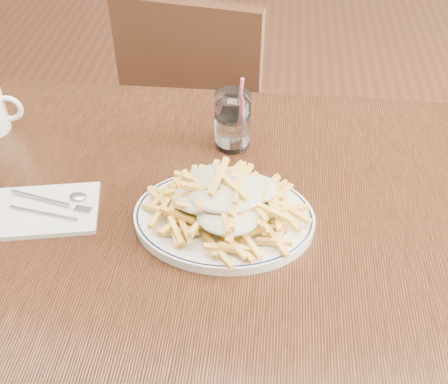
# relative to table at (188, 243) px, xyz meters

# --- Properties ---
(table) EXTENTS (1.20, 0.80, 0.75)m
(table) POSITION_rel_table_xyz_m (0.00, 0.00, 0.00)
(table) COLOR black
(table) RESTS_ON ground
(chair_far) EXTENTS (0.45, 0.45, 0.86)m
(chair_far) POSITION_rel_table_xyz_m (-0.08, 0.72, -0.19)
(chair_far) COLOR black
(chair_far) RESTS_ON ground
(fries_plate) EXTENTS (0.37, 0.34, 0.02)m
(fries_plate) POSITION_rel_table_xyz_m (0.07, -0.02, 0.09)
(fries_plate) COLOR white
(fries_plate) RESTS_ON table
(loaded_fries) EXTENTS (0.25, 0.20, 0.07)m
(loaded_fries) POSITION_rel_table_xyz_m (0.07, -0.02, 0.14)
(loaded_fries) COLOR #E9BA47
(loaded_fries) RESTS_ON fries_plate
(napkin) EXTENTS (0.21, 0.16, 0.01)m
(napkin) POSITION_rel_table_xyz_m (-0.25, -0.03, 0.08)
(napkin) COLOR silver
(napkin) RESTS_ON table
(cutlery) EXTENTS (0.16, 0.08, 0.01)m
(cutlery) POSITION_rel_table_xyz_m (-0.25, -0.02, 0.09)
(cutlery) COLOR silver
(cutlery) RESTS_ON napkin
(water_glass) EXTENTS (0.07, 0.07, 0.15)m
(water_glass) POSITION_rel_table_xyz_m (0.06, 0.20, 0.13)
(water_glass) COLOR white
(water_glass) RESTS_ON table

